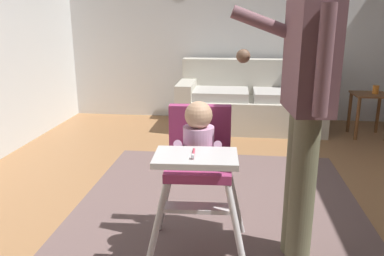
% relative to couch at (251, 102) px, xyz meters
% --- Properties ---
extents(ground, '(6.15, 7.48, 0.10)m').
position_rel_couch_xyz_m(ground, '(-0.27, -2.45, -0.38)').
color(ground, '#9A6B42').
extents(wall_far, '(5.35, 0.06, 2.57)m').
position_rel_couch_xyz_m(wall_far, '(-0.27, 0.52, 0.95)').
color(wall_far, silver).
rests_on(wall_far, ground).
extents(area_rug, '(2.14, 2.91, 0.01)m').
position_rel_couch_xyz_m(area_rug, '(-0.30, -2.58, -0.33)').
color(area_rug, '#695250').
rests_on(area_rug, ground).
extents(couch, '(1.83, 0.86, 0.86)m').
position_rel_couch_xyz_m(couch, '(0.00, 0.00, 0.00)').
color(couch, '#BCB7A8').
rests_on(couch, ground).
extents(high_chair, '(0.64, 0.75, 0.95)m').
position_rel_couch_xyz_m(high_chair, '(-0.39, -2.95, 0.32)').
color(high_chair, silver).
rests_on(high_chair, ground).
extents(adult_standing, '(0.54, 0.50, 1.65)m').
position_rel_couch_xyz_m(adult_standing, '(0.18, -2.90, 0.60)').
color(adult_standing, '#6A694D').
rests_on(adult_standing, ground).
extents(side_table, '(0.40, 0.40, 0.52)m').
position_rel_couch_xyz_m(side_table, '(1.39, -0.25, 0.05)').
color(side_table, brown).
rests_on(side_table, ground).
extents(sippy_cup, '(0.07, 0.07, 0.10)m').
position_rel_couch_xyz_m(sippy_cup, '(1.44, -0.25, 0.24)').
color(sippy_cup, orange).
rests_on(sippy_cup, side_table).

